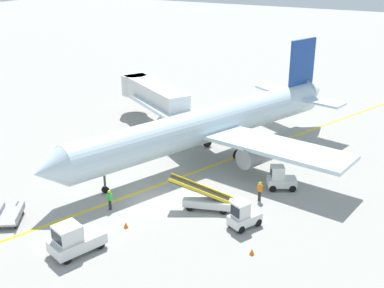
{
  "coord_description": "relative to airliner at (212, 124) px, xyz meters",
  "views": [
    {
      "loc": [
        20.04,
        -28.81,
        18.83
      ],
      "look_at": [
        -0.4,
        7.11,
        2.5
      ],
      "focal_mm": 45.48,
      "sensor_mm": 36.0,
      "label": 1
    }
  ],
  "objects": [
    {
      "name": "ground_plane",
      "position": [
        0.21,
        -10.62,
        -3.42
      ],
      "size": [
        300.0,
        300.0,
        0.0
      ],
      "primitive_type": "plane",
      "color": "#9E9B93"
    },
    {
      "name": "taxi_line_yellow",
      "position": [
        -0.19,
        -5.62,
        -3.41
      ],
      "size": [
        27.63,
        75.28,
        0.01
      ],
      "primitive_type": "cube",
      "rotation": [
        0.0,
        0.0,
        -0.35
      ],
      "color": "yellow",
      "rests_on": "ground"
    },
    {
      "name": "airliner",
      "position": [
        0.0,
        0.0,
        0.0
      ],
      "size": [
        27.5,
        34.17,
        10.1
      ],
      "color": "silver",
      "rests_on": "ground"
    },
    {
      "name": "jet_bridge",
      "position": [
        -11.22,
        5.87,
        0.12
      ],
      "size": [
        12.38,
        8.59,
        4.85
      ],
      "color": "silver",
      "rests_on": "ground"
    },
    {
      "name": "pushback_tug",
      "position": [
        -0.35,
        -19.16,
        -2.42
      ],
      "size": [
        2.91,
        4.01,
        2.2
      ],
      "color": "silver",
      "rests_on": "ground"
    },
    {
      "name": "baggage_tug_near_wing",
      "position": [
        8.34,
        -3.36,
        -2.49
      ],
      "size": [
        2.73,
        2.32,
        2.1
      ],
      "color": "silver",
      "rests_on": "ground"
    },
    {
      "name": "baggage_tug_by_cargo_door",
      "position": [
        8.16,
        -10.62,
        -2.49
      ],
      "size": [
        2.17,
        2.72,
        2.1
      ],
      "color": "silver",
      "rests_on": "ground"
    },
    {
      "name": "belt_loader_forward_hold",
      "position": [
        4.51,
        -9.46,
        -2.64
      ],
      "size": [
        5.15,
        2.75,
        2.59
      ],
      "color": "silver",
      "rests_on": "ground"
    },
    {
      "name": "baggage_cart_loaded",
      "position": [
        -7.31,
        -18.49,
        -2.95
      ],
      "size": [
        2.88,
        3.55,
        0.94
      ],
      "color": "#A5A5A8",
      "rests_on": "ground"
    },
    {
      "name": "ground_crew_marshaller",
      "position": [
        7.65,
        -6.22,
        -2.51
      ],
      "size": [
        0.36,
        0.24,
        1.7
      ],
      "color": "#26262D",
      "rests_on": "ground"
    },
    {
      "name": "ground_crew_wing_walker",
      "position": [
        -1.97,
        -13.38,
        -2.51
      ],
      "size": [
        0.36,
        0.24,
        1.7
      ],
      "color": "#26262D",
      "rests_on": "ground"
    },
    {
      "name": "safety_cone_nose_left",
      "position": [
        10.12,
        -13.55,
        -3.2
      ],
      "size": [
        0.36,
        0.36,
        0.44
      ],
      "primitive_type": "cone",
      "color": "orange",
      "rests_on": "ground"
    },
    {
      "name": "safety_cone_nose_right",
      "position": [
        0.74,
        -14.96,
        -3.2
      ],
      "size": [
        0.36,
        0.36,
        0.44
      ],
      "primitive_type": "cone",
      "color": "orange",
      "rests_on": "ground"
    }
  ]
}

